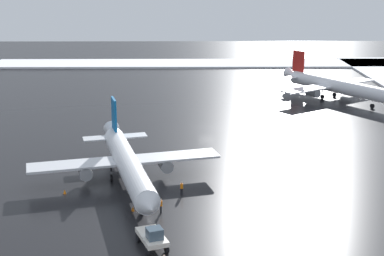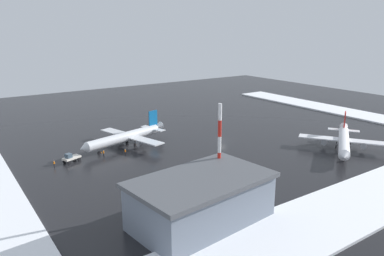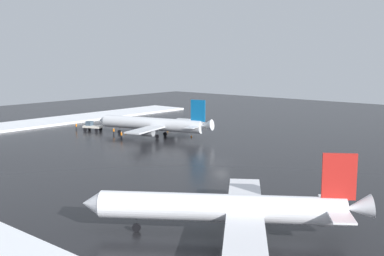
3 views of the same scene
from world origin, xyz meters
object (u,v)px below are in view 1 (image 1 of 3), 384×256
(traffic_cone_near_nose, at_px, (97,165))
(airplane_far_rear, at_px, (336,86))
(ground_crew_mid_apron, at_px, (182,188))
(ground_crew_beside_wing, at_px, (161,205))
(airplane_foreground_jet, at_px, (127,163))
(pushback_tug, at_px, (153,237))
(traffic_cone_mid_line, at_px, (133,209))
(traffic_cone_wingtip_side, at_px, (65,192))

(traffic_cone_near_nose, bearing_deg, airplane_far_rear, -46.06)
(ground_crew_mid_apron, height_order, ground_crew_beside_wing, same)
(ground_crew_mid_apron, bearing_deg, airplane_foreground_jet, -102.42)
(airplane_foreground_jet, relative_size, traffic_cone_near_nose, 54.48)
(pushback_tug, xyz_separation_m, ground_crew_mid_apron, (14.19, -2.82, -0.31))
(airplane_far_rear, height_order, ground_crew_beside_wing, airplane_far_rear)
(ground_crew_beside_wing, relative_size, traffic_cone_mid_line, 3.11)
(traffic_cone_mid_line, bearing_deg, airplane_foreground_jet, 9.27)
(airplane_foreground_jet, xyz_separation_m, pushback_tug, (-17.71, -4.16, -1.70))
(pushback_tug, relative_size, ground_crew_mid_apron, 2.97)
(traffic_cone_mid_line, bearing_deg, traffic_cone_near_nose, 22.70)
(airplane_foreground_jet, distance_m, traffic_cone_near_nose, 9.05)
(airplane_foreground_jet, xyz_separation_m, traffic_cone_mid_line, (-8.37, -1.37, -2.71))
(pushback_tug, distance_m, traffic_cone_mid_line, 9.80)
(airplane_foreground_jet, height_order, traffic_cone_wingtip_side, airplane_foreground_jet)
(pushback_tug, relative_size, ground_crew_beside_wing, 2.97)
(ground_crew_beside_wing, bearing_deg, traffic_cone_wingtip_side, -38.75)
(pushback_tug, bearing_deg, traffic_cone_near_nose, 179.74)
(airplane_foreground_jet, distance_m, ground_crew_beside_wing, 10.23)
(traffic_cone_mid_line, distance_m, traffic_cone_wingtip_side, 10.48)
(airplane_foreground_jet, bearing_deg, airplane_far_rear, 127.10)
(ground_crew_mid_apron, relative_size, traffic_cone_wingtip_side, 3.11)
(ground_crew_beside_wing, bearing_deg, traffic_cone_mid_line, -21.92)
(traffic_cone_wingtip_side, bearing_deg, ground_crew_beside_wing, -116.04)
(airplane_far_rear, bearing_deg, traffic_cone_near_nose, -80.37)
(traffic_cone_near_nose, height_order, traffic_cone_mid_line, same)
(airplane_far_rear, height_order, traffic_cone_near_nose, airplane_far_rear)
(ground_crew_beside_wing, xyz_separation_m, traffic_cone_near_nose, (15.90, 9.69, -0.70))
(traffic_cone_wingtip_side, bearing_deg, ground_crew_mid_apron, -92.28)
(pushback_tug, height_order, traffic_cone_wingtip_side, pushback_tug)
(airplane_foreground_jet, height_order, ground_crew_mid_apron, airplane_foreground_jet)
(traffic_cone_wingtip_side, bearing_deg, airplane_far_rear, -41.66)
(airplane_foreground_jet, relative_size, traffic_cone_mid_line, 54.48)
(ground_crew_beside_wing, height_order, traffic_cone_wingtip_side, ground_crew_beside_wing)
(traffic_cone_near_nose, xyz_separation_m, traffic_cone_wingtip_side, (-9.93, 2.53, 0.00))
(pushback_tug, xyz_separation_m, traffic_cone_wingtip_side, (14.77, 11.75, -1.01))
(airplane_far_rear, distance_m, pushback_tug, 75.76)
(ground_crew_mid_apron, relative_size, ground_crew_beside_wing, 1.00)
(traffic_cone_near_nose, bearing_deg, traffic_cone_wingtip_side, 165.72)
(pushback_tug, xyz_separation_m, traffic_cone_near_nose, (24.70, 9.23, -1.01))
(airplane_foreground_jet, relative_size, traffic_cone_wingtip_side, 54.48)
(ground_crew_mid_apron, bearing_deg, traffic_cone_wingtip_side, -78.01)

